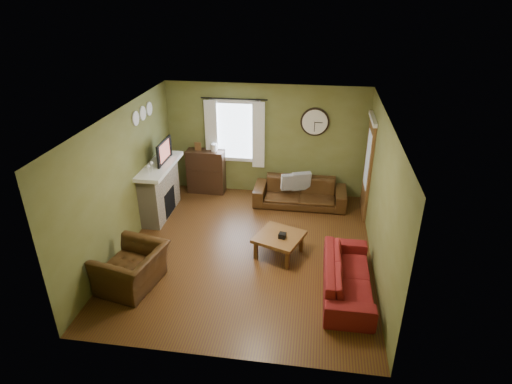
# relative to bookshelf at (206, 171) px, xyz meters

# --- Properties ---
(floor) EXTENTS (4.60, 5.20, 0.00)m
(floor) POSITION_rel_bookshelf_xyz_m (1.40, -2.39, -0.52)
(floor) COLOR #4C2C13
(floor) RESTS_ON ground
(ceiling) EXTENTS (4.60, 5.20, 0.00)m
(ceiling) POSITION_rel_bookshelf_xyz_m (1.40, -2.39, 2.08)
(ceiling) COLOR white
(ceiling) RESTS_ON ground
(wall_left) EXTENTS (0.00, 5.20, 2.60)m
(wall_left) POSITION_rel_bookshelf_xyz_m (-0.90, -2.39, 0.78)
(wall_left) COLOR #636832
(wall_left) RESTS_ON ground
(wall_right) EXTENTS (0.00, 5.20, 2.60)m
(wall_right) POSITION_rel_bookshelf_xyz_m (3.70, -2.39, 0.78)
(wall_right) COLOR #636832
(wall_right) RESTS_ON ground
(wall_back) EXTENTS (4.60, 0.00, 2.60)m
(wall_back) POSITION_rel_bookshelf_xyz_m (1.40, 0.21, 0.78)
(wall_back) COLOR #636832
(wall_back) RESTS_ON ground
(wall_front) EXTENTS (4.60, 0.00, 2.60)m
(wall_front) POSITION_rel_bookshelf_xyz_m (1.40, -4.99, 0.78)
(wall_front) COLOR #636832
(wall_front) RESTS_ON ground
(fireplace) EXTENTS (0.40, 1.40, 1.10)m
(fireplace) POSITION_rel_bookshelf_xyz_m (-0.70, -1.24, 0.03)
(fireplace) COLOR tan
(fireplace) RESTS_ON floor
(firebox) EXTENTS (0.04, 0.60, 0.55)m
(firebox) POSITION_rel_bookshelf_xyz_m (-0.51, -1.24, -0.22)
(firebox) COLOR black
(firebox) RESTS_ON fireplace
(mantel) EXTENTS (0.58, 1.60, 0.08)m
(mantel) POSITION_rel_bookshelf_xyz_m (-0.67, -1.24, 0.62)
(mantel) COLOR white
(mantel) RESTS_ON fireplace
(tv) EXTENTS (0.08, 0.60, 0.35)m
(tv) POSITION_rel_bookshelf_xyz_m (-0.65, -1.09, 0.83)
(tv) COLOR black
(tv) RESTS_ON mantel
(tv_screen) EXTENTS (0.02, 0.62, 0.36)m
(tv_screen) POSITION_rel_bookshelf_xyz_m (-0.57, -1.09, 0.89)
(tv_screen) COLOR #994C3F
(tv_screen) RESTS_ON mantel
(medallion_left) EXTENTS (0.28, 0.28, 0.03)m
(medallion_left) POSITION_rel_bookshelf_xyz_m (-0.88, -1.59, 1.73)
(medallion_left) COLOR white
(medallion_left) RESTS_ON wall_left
(medallion_mid) EXTENTS (0.28, 0.28, 0.03)m
(medallion_mid) POSITION_rel_bookshelf_xyz_m (-0.88, -1.24, 1.73)
(medallion_mid) COLOR white
(medallion_mid) RESTS_ON wall_left
(medallion_right) EXTENTS (0.28, 0.28, 0.03)m
(medallion_right) POSITION_rel_bookshelf_xyz_m (-0.88, -0.89, 1.73)
(medallion_right) COLOR white
(medallion_right) RESTS_ON wall_left
(window_pane) EXTENTS (1.00, 0.02, 1.30)m
(window_pane) POSITION_rel_bookshelf_xyz_m (0.70, 0.19, 0.98)
(window_pane) COLOR silver
(window_pane) RESTS_ON wall_back
(curtain_rod) EXTENTS (0.03, 0.03, 1.50)m
(curtain_rod) POSITION_rel_bookshelf_xyz_m (0.70, 0.09, 1.75)
(curtain_rod) COLOR black
(curtain_rod) RESTS_ON wall_back
(curtain_left) EXTENTS (0.28, 0.04, 1.55)m
(curtain_left) POSITION_rel_bookshelf_xyz_m (0.15, 0.09, 0.93)
(curtain_left) COLOR silver
(curtain_left) RESTS_ON wall_back
(curtain_right) EXTENTS (0.28, 0.04, 1.55)m
(curtain_right) POSITION_rel_bookshelf_xyz_m (1.25, 0.09, 0.93)
(curtain_right) COLOR silver
(curtain_right) RESTS_ON wall_back
(wall_clock) EXTENTS (0.64, 0.06, 0.64)m
(wall_clock) POSITION_rel_bookshelf_xyz_m (2.50, 0.16, 1.28)
(wall_clock) COLOR white
(wall_clock) RESTS_ON wall_back
(door) EXTENTS (0.05, 0.90, 2.10)m
(door) POSITION_rel_bookshelf_xyz_m (3.67, -0.54, 0.53)
(door) COLOR brown
(door) RESTS_ON floor
(bookshelf) EXTENTS (0.88, 0.37, 1.05)m
(bookshelf) POSITION_rel_bookshelf_xyz_m (0.00, 0.00, 0.00)
(bookshelf) COLOR black
(bookshelf) RESTS_ON floor
(book) EXTENTS (0.28, 0.29, 0.02)m
(book) POSITION_rel_bookshelf_xyz_m (0.04, 0.30, 0.44)
(book) COLOR brown
(book) RESTS_ON bookshelf
(sofa_brown) EXTENTS (2.06, 0.81, 0.60)m
(sofa_brown) POSITION_rel_bookshelf_xyz_m (2.26, -0.37, -0.22)
(sofa_brown) COLOR #37210E
(sofa_brown) RESTS_ON floor
(pillow_left) EXTENTS (0.44, 0.26, 0.42)m
(pillow_left) POSITION_rel_bookshelf_xyz_m (2.27, -0.29, 0.03)
(pillow_left) COLOR gray
(pillow_left) RESTS_ON sofa_brown
(pillow_right) EXTENTS (0.40, 0.21, 0.38)m
(pillow_right) POSITION_rel_bookshelf_xyz_m (2.02, -0.38, 0.03)
(pillow_right) COLOR gray
(pillow_right) RESTS_ON sofa_brown
(sofa_red) EXTENTS (0.76, 1.94, 0.57)m
(sofa_red) POSITION_rel_bookshelf_xyz_m (3.20, -3.31, -0.24)
(sofa_red) COLOR maroon
(sofa_red) RESTS_ON floor
(armchair) EXTENTS (1.12, 1.23, 0.69)m
(armchair) POSITION_rel_bookshelf_xyz_m (-0.32, -3.69, -0.18)
(armchair) COLOR #37210E
(armchair) RESTS_ON floor
(coffee_table) EXTENTS (1.01, 1.01, 0.42)m
(coffee_table) POSITION_rel_bookshelf_xyz_m (2.00, -2.45, -0.31)
(coffee_table) COLOR brown
(coffee_table) RESTS_ON floor
(tissue_box) EXTENTS (0.15, 0.15, 0.10)m
(tissue_box) POSITION_rel_bookshelf_xyz_m (2.06, -2.52, -0.12)
(tissue_box) COLOR black
(tissue_box) RESTS_ON coffee_table
(wine_glass_a) EXTENTS (0.08, 0.08, 0.22)m
(wine_glass_a) POSITION_rel_bookshelf_xyz_m (-0.65, -1.81, 0.76)
(wine_glass_a) COLOR white
(wine_glass_a) RESTS_ON mantel
(wine_glass_b) EXTENTS (0.08, 0.08, 0.22)m
(wine_glass_b) POSITION_rel_bookshelf_xyz_m (-0.65, -1.63, 0.76)
(wine_glass_b) COLOR white
(wine_glass_b) RESTS_ON mantel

